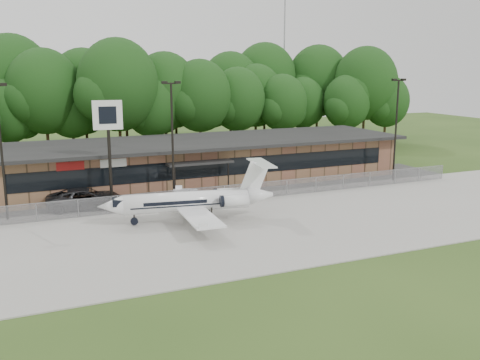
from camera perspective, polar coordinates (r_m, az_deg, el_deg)
name	(u,v)px	position (r m, az deg, el deg)	size (l,w,h in m)	color
ground	(331,258)	(33.25, 9.68, -8.19)	(160.00, 160.00, 0.00)	#2D491A
apron	(272,223)	(39.81, 3.42, -4.56)	(64.00, 18.00, 0.08)	#9E9B93
parking_lot	(217,190)	(50.00, -2.51, -1.12)	(50.00, 9.00, 0.06)	#383835
terminal	(201,160)	(53.67, -4.22, 2.11)	(41.00, 11.65, 4.30)	brown
fence	(235,193)	(45.77, -0.51, -1.38)	(46.00, 0.04, 1.52)	gray
treeline	(154,97)	(70.30, -9.19, 8.70)	(72.00, 12.00, 15.00)	#173C13
radio_mast	(284,59)	(83.81, 4.72, 12.75)	(0.20, 0.20, 25.00)	gray
light_pole_left	(1,142)	(42.89, -24.18, 3.72)	(1.55, 0.30, 10.23)	black
light_pole_mid	(172,133)	(44.60, -7.23, 4.96)	(1.55, 0.30, 10.23)	black
light_pole_right	(396,122)	(55.51, 16.33, 5.95)	(1.55, 0.30, 10.23)	black
business_jet	(193,202)	(39.69, -5.01, -2.33)	(13.14, 11.77, 4.42)	white
suv	(86,199)	(45.14, -16.10, -1.94)	(2.87, 6.22, 1.73)	#343437
pole_sign	(108,127)	(43.67, -13.89, 5.55)	(2.32, 0.51, 8.79)	black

